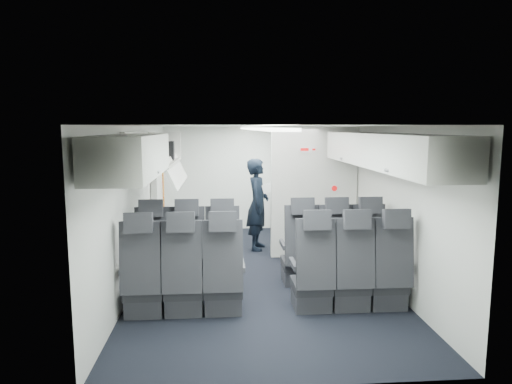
{
  "coord_description": "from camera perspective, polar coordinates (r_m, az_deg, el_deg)",
  "views": [
    {
      "loc": [
        -0.53,
        -6.47,
        2.13
      ],
      "look_at": [
        0.0,
        0.4,
        1.15
      ],
      "focal_mm": 32.0,
      "sensor_mm": 36.0,
      "label": 1
    }
  ],
  "objects": [
    {
      "name": "seat_row_mid",
      "position": [
        5.36,
        1.55,
        -10.73
      ],
      "size": [
        3.33,
        0.56,
        1.24
      ],
      "color": "#27272B",
      "rests_on": "cabin_shell"
    },
    {
      "name": "overhead_bin_right_rear",
      "position": [
        4.88,
        18.97,
        4.47
      ],
      "size": [
        0.53,
        1.8,
        0.4
      ],
      "color": "silver",
      "rests_on": "cabin_shell"
    },
    {
      "name": "carry_on_bag",
      "position": [
        6.51,
        -12.13,
        5.06
      ],
      "size": [
        0.45,
        0.33,
        0.26
      ],
      "primitive_type": "cube",
      "rotation": [
        0.0,
        0.0,
        0.05
      ],
      "color": "black",
      "rests_on": "overhead_bin_left_front_open"
    },
    {
      "name": "seat_row_front",
      "position": [
        6.21,
        0.68,
        -8.06
      ],
      "size": [
        3.33,
        0.56,
        1.24
      ],
      "color": "#27272B",
      "rests_on": "cabin_shell"
    },
    {
      "name": "flight_attendant",
      "position": [
        7.95,
        0.21,
        -1.55
      ],
      "size": [
        0.49,
        0.65,
        1.6
      ],
      "primitive_type": "imported",
      "rotation": [
        0.0,
        0.0,
        1.36
      ],
      "color": "black",
      "rests_on": "ground"
    },
    {
      "name": "bulkhead_partition",
      "position": [
        7.5,
        7.24,
        -0.05
      ],
      "size": [
        1.4,
        0.15,
        2.13
      ],
      "color": "silver",
      "rests_on": "cabin_shell"
    },
    {
      "name": "galley_unit",
      "position": [
        9.39,
        4.69,
        0.85
      ],
      "size": [
        0.85,
        0.52,
        1.9
      ],
      "color": "#939399",
      "rests_on": "cabin_shell"
    },
    {
      "name": "overhead_bin_right_front",
      "position": [
        6.52,
        12.87,
        5.51
      ],
      "size": [
        0.53,
        1.7,
        0.4
      ],
      "color": "silver",
      "rests_on": "cabin_shell"
    },
    {
      "name": "cabin_shell",
      "position": [
        6.57,
        0.27,
        -0.71
      ],
      "size": [
        3.41,
        6.01,
        2.16
      ],
      "color": "black",
      "rests_on": "ground"
    },
    {
      "name": "overhead_bin_left_rear",
      "position": [
        4.56,
        -15.41,
        4.39
      ],
      "size": [
        0.53,
        1.8,
        0.4
      ],
      "color": "silver",
      "rests_on": "cabin_shell"
    },
    {
      "name": "papers",
      "position": [
        7.88,
        1.62,
        0.51
      ],
      "size": [
        0.22,
        0.03,
        0.16
      ],
      "primitive_type": "cube",
      "rotation": [
        0.0,
        0.0,
        -0.01
      ],
      "color": "white",
      "rests_on": "flight_attendant"
    },
    {
      "name": "boarding_door",
      "position": [
        8.19,
        -12.15,
        -0.34
      ],
      "size": [
        0.12,
        1.27,
        1.86
      ],
      "color": "silver",
      "rests_on": "cabin_shell"
    },
    {
      "name": "overhead_bin_left_front_open",
      "position": [
        6.3,
        -12.76,
        4.31
      ],
      "size": [
        0.64,
        1.7,
        0.72
      ],
      "color": "#9E9E93",
      "rests_on": "cabin_shell"
    }
  ]
}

